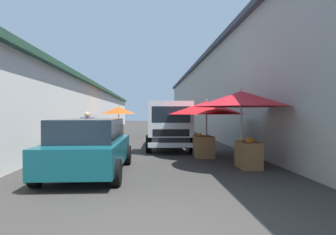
% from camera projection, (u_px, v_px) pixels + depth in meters
% --- Properties ---
extents(ground, '(90.00, 90.00, 0.00)m').
position_uv_depth(ground, '(151.00, 140.00, 16.77)').
color(ground, '#33302D').
extents(building_left_whitewash, '(49.80, 7.50, 3.62)m').
position_uv_depth(building_left_whitewash, '(39.00, 110.00, 18.50)').
color(building_left_whitewash, silver).
rests_on(building_left_whitewash, ground).
extents(building_right_concrete, '(49.80, 7.50, 5.67)m').
position_uv_depth(building_right_concrete, '(257.00, 95.00, 19.46)').
color(building_right_concrete, gray).
rests_on(building_right_concrete, ground).
extents(fruit_stall_near_right, '(2.87, 2.87, 2.13)m').
position_uv_depth(fruit_stall_near_right, '(206.00, 112.00, 10.50)').
color(fruit_stall_near_right, '#9E9EA3').
rests_on(fruit_stall_near_right, ground).
extents(fruit_stall_far_left, '(2.28, 2.28, 2.12)m').
position_uv_depth(fruit_stall_far_left, '(119.00, 113.00, 19.16)').
color(fruit_stall_far_left, '#9E9EA3').
rests_on(fruit_stall_far_left, ground).
extents(fruit_stall_near_left, '(2.79, 2.79, 2.34)m').
position_uv_depth(fruit_stall_near_left, '(242.00, 104.00, 8.34)').
color(fruit_stall_near_left, '#9E9EA3').
rests_on(fruit_stall_near_left, ground).
extents(hatchback_car, '(3.94, 1.97, 1.45)m').
position_uv_depth(hatchback_car, '(90.00, 146.00, 7.42)').
color(hatchback_car, '#0F4C56').
rests_on(hatchback_car, ground).
extents(delivery_truck, '(4.98, 2.12, 2.08)m').
position_uv_depth(delivery_truck, '(170.00, 126.00, 12.14)').
color(delivery_truck, black).
rests_on(delivery_truck, ground).
extents(vendor_by_crates, '(0.37, 0.61, 1.66)m').
position_uv_depth(vendor_by_crates, '(87.00, 129.00, 11.35)').
color(vendor_by_crates, navy).
rests_on(vendor_by_crates, ground).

